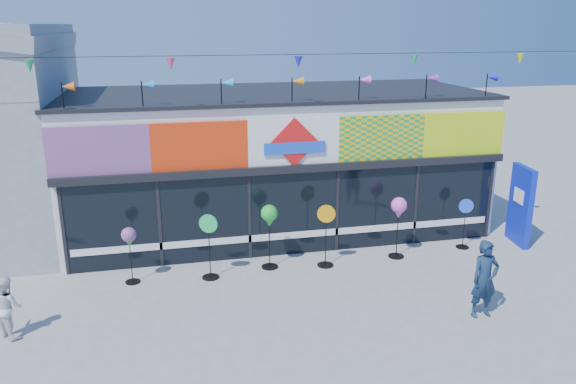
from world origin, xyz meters
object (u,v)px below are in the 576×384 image
object	(u,v)px
spinner_2	(269,218)
blue_sign	(521,205)
adult_man	(485,279)
child	(7,307)
spinner_0	(129,239)
spinner_4	(399,210)
spinner_1	(209,245)
spinner_5	(465,222)
spinner_3	(326,234)

from	to	relation	value
spinner_2	blue_sign	bearing A→B (deg)	0.78
adult_man	child	world-z (taller)	adult_man
spinner_0	child	bearing A→B (deg)	-139.46
spinner_4	spinner_1	bearing A→B (deg)	-177.75
spinner_1	spinner_5	size ratio (longest dim) A/B	1.16
spinner_3	child	world-z (taller)	spinner_3
child	spinner_5	bearing A→B (deg)	-121.08
spinner_3	spinner_4	distance (m)	2.07
spinner_2	spinner_4	xyz separation A→B (m)	(3.44, -0.09, -0.01)
spinner_4	spinner_5	bearing A→B (deg)	5.34
spinner_3	blue_sign	bearing A→B (deg)	3.10
spinner_0	adult_man	distance (m)	8.07
blue_sign	spinner_3	bearing A→B (deg)	-168.86
blue_sign	spinner_2	xyz separation A→B (m)	(-7.20, -0.10, 0.22)
spinner_0	spinner_5	size ratio (longest dim) A/B	0.99
child	spinner_1	bearing A→B (deg)	-108.74
spinner_5	spinner_2	bearing A→B (deg)	-178.89
spinner_0	spinner_1	bearing A→B (deg)	-5.05
spinner_1	child	world-z (taller)	spinner_1
spinner_3	adult_man	world-z (taller)	adult_man
spinner_2	spinner_4	size ratio (longest dim) A/B	1.01
spinner_1	spinner_2	world-z (taller)	spinner_2
spinner_5	spinner_3	bearing A→B (deg)	-175.50
spinner_3	spinner_4	size ratio (longest dim) A/B	0.99
child	spinner_0	bearing A→B (deg)	-91.55
spinner_5	spinner_1	bearing A→B (deg)	-176.84
blue_sign	child	xyz separation A→B (m)	(-12.89, -2.17, -0.48)
adult_man	spinner_2	bearing A→B (deg)	135.78
spinner_2	child	world-z (taller)	spinner_2
spinner_2	adult_man	world-z (taller)	adult_man
spinner_2	spinner_4	bearing A→B (deg)	-1.45
adult_man	spinner_4	bearing A→B (deg)	95.41
child	blue_sign	bearing A→B (deg)	-122.53
spinner_0	spinner_4	distance (m)	6.85
blue_sign	spinner_2	size ratio (longest dim) A/B	1.33
spinner_0	spinner_4	world-z (taller)	spinner_4
spinner_1	spinner_3	size ratio (longest dim) A/B	1.00
spinner_0	spinner_4	size ratio (longest dim) A/B	0.85
blue_sign	spinner_0	size ratio (longest dim) A/B	1.59
spinner_0	spinner_1	distance (m)	1.89
spinner_0	blue_sign	bearing A→B (deg)	1.17
spinner_0	spinner_3	distance (m)	4.83
child	spinner_3	bearing A→B (deg)	-117.44
spinner_2	child	distance (m)	6.10
blue_sign	spinner_5	world-z (taller)	blue_sign
spinner_0	spinner_3	bearing A→B (deg)	-1.14
child	spinner_2	bearing A→B (deg)	-112.06
spinner_2	spinner_5	size ratio (longest dim) A/B	1.18
spinner_3	child	bearing A→B (deg)	-165.35
spinner_4	spinner_0	bearing A→B (deg)	-179.73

